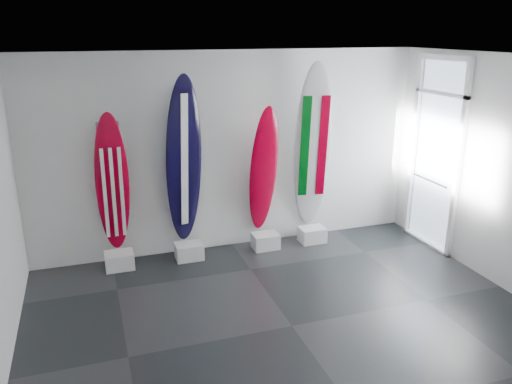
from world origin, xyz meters
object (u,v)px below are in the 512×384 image
object	(u,v)px
surfboard_usa	(112,183)
surfboard_navy	(184,161)
surfboard_swiss	(264,170)
surfboard_italy	(313,147)

from	to	relation	value
surfboard_usa	surfboard_navy	bearing A→B (deg)	-2.31
surfboard_swiss	surfboard_italy	size ratio (longest dim) A/B	0.77
surfboard_italy	surfboard_swiss	bearing A→B (deg)	-171.56
surfboard_usa	surfboard_swiss	xyz separation A→B (m)	(2.22, 0.00, -0.01)
surfboard_italy	surfboard_usa	bearing A→B (deg)	-171.56
surfboard_usa	surfboard_italy	bearing A→B (deg)	-2.31
surfboard_navy	surfboard_italy	size ratio (longest dim) A/B	0.95
surfboard_navy	surfboard_usa	bearing A→B (deg)	164.59
surfboard_usa	surfboard_swiss	bearing A→B (deg)	-2.31
surfboard_navy	surfboard_swiss	bearing A→B (deg)	-15.41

